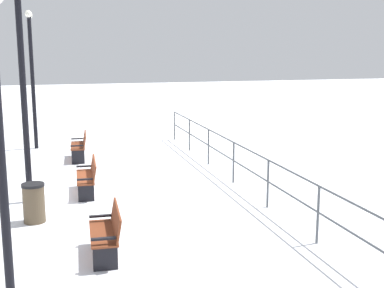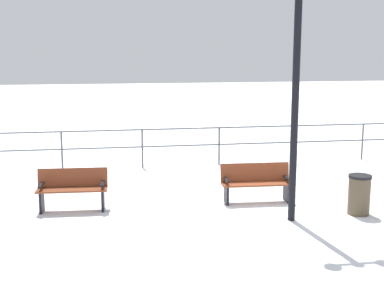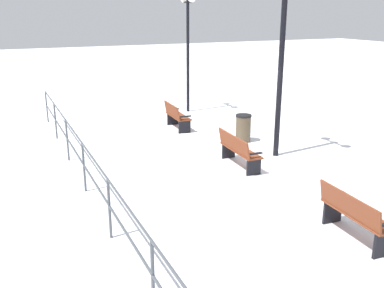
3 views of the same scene
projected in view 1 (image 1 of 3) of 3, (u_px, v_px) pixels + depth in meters
The scene contains 8 objects.
ground_plane at pixel (87, 193), 12.90m from camera, with size 80.00×80.00×0.00m, color white.
bench_nearest at pixel (80, 145), 16.71m from camera, with size 0.59×1.53×0.89m.
bench_second at pixel (88, 176), 12.82m from camera, with size 0.55×1.62×0.87m.
bench_third at pixel (107, 232), 8.95m from camera, with size 0.58×1.40×0.88m.
lamppost_near at pixel (32, 63), 18.09m from camera, with size 0.24×1.00×4.95m.
lamppost_middle at pixel (21, 59), 11.56m from camera, with size 0.30×1.19×5.12m.
waterfront_railing at pixel (234, 155), 13.80m from camera, with size 0.05×13.81×1.15m.
trash_bin at pixel (34, 203), 10.71m from camera, with size 0.48×0.48×0.85m.
Camera 1 is at (0.76, 12.69, 3.67)m, focal length 47.23 mm.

